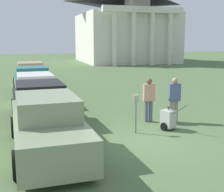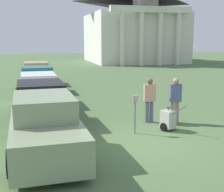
{
  "view_description": "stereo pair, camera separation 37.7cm",
  "coord_description": "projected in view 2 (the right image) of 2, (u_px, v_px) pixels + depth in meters",
  "views": [
    {
      "loc": [
        -3.44,
        -8.48,
        3.09
      ],
      "look_at": [
        -0.39,
        1.93,
        1.1
      ],
      "focal_mm": 50.0,
      "sensor_mm": 36.0,
      "label": 1
    },
    {
      "loc": [
        -3.08,
        -8.58,
        3.09
      ],
      "look_at": [
        -0.39,
        1.93,
        1.1
      ],
      "focal_mm": 50.0,
      "sensor_mm": 36.0,
      "label": 2
    }
  ],
  "objects": [
    {
      "name": "church",
      "position": [
        134.0,
        19.0,
        41.88
      ],
      "size": [
        11.83,
        13.19,
        22.05
      ],
      "color": "silver",
      "rests_on": "ground_plane"
    },
    {
      "name": "ground_plane",
      "position": [
        140.0,
        142.0,
        9.48
      ],
      "size": [
        120.0,
        120.0,
        0.0
      ],
      "primitive_type": "plane",
      "color": "#4C663D"
    },
    {
      "name": "parked_car_white",
      "position": [
        39.0,
        89.0,
        14.99
      ],
      "size": [
        2.05,
        5.35,
        1.48
      ],
      "rotation": [
        0.0,
        0.0,
        0.03
      ],
      "color": "silver",
      "rests_on": "ground_plane"
    },
    {
      "name": "parked_car_teal",
      "position": [
        37.0,
        80.0,
        18.44
      ],
      "size": [
        2.2,
        4.8,
        1.5
      ],
      "rotation": [
        0.0,
        0.0,
        0.03
      ],
      "color": "#23666B",
      "rests_on": "ground_plane"
    },
    {
      "name": "equipment_cart",
      "position": [
        168.0,
        119.0,
        10.64
      ],
      "size": [
        0.57,
        0.99,
        1.0
      ],
      "rotation": [
        0.0,
        0.0,
        0.38
      ],
      "color": "#B2B2AD",
      "rests_on": "ground_plane"
    },
    {
      "name": "parked_car_sage",
      "position": [
        44.0,
        125.0,
        8.63
      ],
      "size": [
        2.01,
        5.21,
        1.61
      ],
      "rotation": [
        0.0,
        0.0,
        0.03
      ],
      "color": "gray",
      "rests_on": "ground_plane"
    },
    {
      "name": "parking_meter",
      "position": [
        135.0,
        107.0,
        10.18
      ],
      "size": [
        0.18,
        0.09,
        1.29
      ],
      "color": "slate",
      "rests_on": "ground_plane"
    },
    {
      "name": "person_worker",
      "position": [
        150.0,
        97.0,
        11.59
      ],
      "size": [
        0.44,
        0.26,
        1.66
      ],
      "rotation": [
        0.0,
        0.0,
        3.03
      ],
      "color": "#515670",
      "rests_on": "ground_plane"
    },
    {
      "name": "parked_car_black",
      "position": [
        41.0,
        104.0,
        11.7
      ],
      "size": [
        2.11,
        5.23,
        1.53
      ],
      "rotation": [
        0.0,
        0.0,
        0.03
      ],
      "color": "black",
      "rests_on": "ground_plane"
    },
    {
      "name": "person_supervisor",
      "position": [
        175.0,
        98.0,
        11.52
      ],
      "size": [
        0.45,
        0.29,
        1.68
      ],
      "rotation": [
        0.0,
        0.0,
        2.96
      ],
      "color": "gray",
      "rests_on": "ground_plane"
    },
    {
      "name": "parked_car_tan",
      "position": [
        36.0,
        74.0,
        21.59
      ],
      "size": [
        2.06,
        5.2,
        1.54
      ],
      "rotation": [
        0.0,
        0.0,
        0.03
      ],
      "color": "tan",
      "rests_on": "ground_plane"
    }
  ]
}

